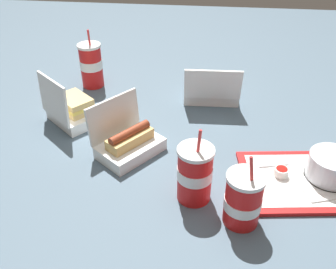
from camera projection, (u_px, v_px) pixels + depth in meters
name	position (u px, v px, depth m)	size (l,w,h in m)	color
ground_plane	(181.00, 145.00, 1.21)	(3.20, 3.20, 0.00)	#4C6070
food_tray	(309.00, 180.00, 1.06)	(0.40, 0.31, 0.01)	red
cake_container	(331.00, 168.00, 1.04)	(0.13, 0.13, 0.08)	black
ketchup_cup	(281.00, 172.00, 1.06)	(0.04, 0.04, 0.02)	white
napkin_stack	(319.00, 188.00, 1.02)	(0.10, 0.10, 0.00)	white
plastic_fork	(271.00, 165.00, 1.10)	(0.11, 0.01, 0.01)	white
clamshell_hotdog_back	(211.00, 91.00, 1.43)	(0.21, 0.16, 0.16)	white
clamshell_sandwich_center	(74.00, 110.00, 1.30)	(0.23, 0.23, 0.18)	white
clamshell_hotdog_left	(128.00, 142.00, 1.15)	(0.23, 0.24, 0.17)	white
soda_cup_left	(243.00, 199.00, 0.90)	(0.09, 0.09, 0.21)	red
soda_cup_center	(195.00, 173.00, 0.97)	(0.10, 0.10, 0.22)	red
soda_cup_corner	(91.00, 65.00, 1.51)	(0.09, 0.09, 0.24)	red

